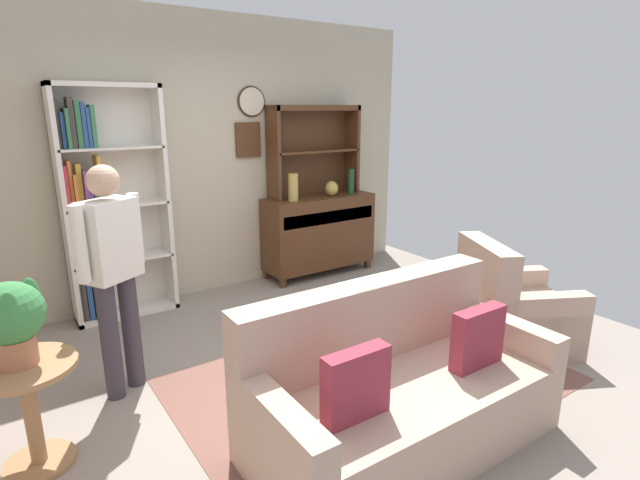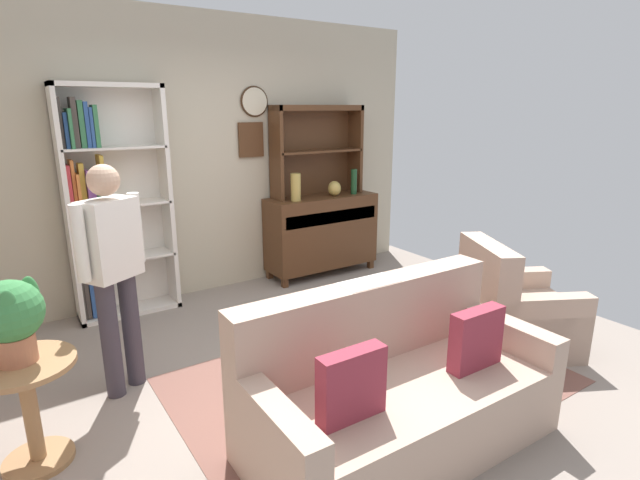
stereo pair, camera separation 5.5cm
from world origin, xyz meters
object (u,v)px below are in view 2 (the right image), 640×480
object	(u,v)px
sideboard_hutch	(316,138)
person_reading	(113,265)
potted_plant_large	(11,316)
coffee_table	(355,329)
book_stack	(338,315)
bottle_wine	(354,182)
vase_tall	(296,187)
bookshelf	(109,204)
armchair_floral	(513,313)
sideboard	(322,231)
vase_round	(334,188)
couch_floral	(395,392)
plant_stand	(29,402)

from	to	relation	value
sideboard_hutch	person_reading	size ratio (longest dim) A/B	0.71
potted_plant_large	coffee_table	bearing A→B (deg)	-6.61
sideboard_hutch	book_stack	size ratio (longest dim) A/B	6.19
bottle_wine	potted_plant_large	bearing A→B (deg)	-154.29
vase_tall	bottle_wine	size ratio (longest dim) A/B	1.02
bookshelf	book_stack	size ratio (longest dim) A/B	11.81
bookshelf	book_stack	xyz separation A→B (m)	(1.11, -1.99, -0.61)
armchair_floral	coffee_table	distance (m)	1.39
sideboard	vase_round	distance (m)	0.52
vase_tall	armchair_floral	size ratio (longest dim) A/B	0.28
sideboard_hutch	armchair_floral	world-z (taller)	sideboard_hutch
potted_plant_large	book_stack	distance (m)	2.01
couch_floral	potted_plant_large	size ratio (longest dim) A/B	4.04
bookshelf	vase_tall	world-z (taller)	bookshelf
sideboard	book_stack	bearing A→B (deg)	-120.83
book_stack	vase_tall	bearing A→B (deg)	67.72
vase_tall	vase_round	world-z (taller)	vase_tall
bookshelf	couch_floral	bearing A→B (deg)	-71.82
bottle_wine	coffee_table	distance (m)	2.51
vase_round	plant_stand	size ratio (longest dim) A/B	0.28
sideboard_hutch	coffee_table	size ratio (longest dim) A/B	1.38
sideboard	couch_floral	distance (m)	3.04
bookshelf	potted_plant_large	bearing A→B (deg)	-114.66
plant_stand	person_reading	xyz separation A→B (m)	(0.58, 0.50, 0.53)
plant_stand	armchair_floral	bearing A→B (deg)	-10.07
potted_plant_large	person_reading	bearing A→B (deg)	39.07
vase_round	potted_plant_large	bearing A→B (deg)	-152.20
person_reading	coffee_table	distance (m)	1.71
sideboard	armchair_floral	distance (m)	2.41
armchair_floral	bottle_wine	bearing A→B (deg)	87.04
plant_stand	potted_plant_large	bearing A→B (deg)	120.67
couch_floral	bottle_wine	bearing A→B (deg)	57.06
book_stack	sideboard_hutch	bearing A→B (deg)	60.55
bookshelf	sideboard_hutch	xyz separation A→B (m)	(2.25, 0.02, 0.50)
sideboard	armchair_floral	world-z (taller)	sideboard
bookshelf	vase_round	xyz separation A→B (m)	(2.38, -0.15, -0.05)
couch_floral	sideboard	bearing A→B (deg)	64.18
vase_tall	bottle_wine	bearing A→B (deg)	-0.66
person_reading	sideboard	bearing A→B (deg)	27.20
sideboard	sideboard_hutch	size ratio (longest dim) A/B	1.18
sideboard_hutch	armchair_floral	size ratio (longest dim) A/B	1.06
vase_round	book_stack	size ratio (longest dim) A/B	0.96
vase_round	bottle_wine	size ratio (longest dim) A/B	0.59
armchair_floral	person_reading	distance (m)	3.05
couch_floral	coffee_table	bearing A→B (deg)	70.17
coffee_table	couch_floral	bearing A→B (deg)	-109.83
vase_round	coffee_table	size ratio (longest dim) A/B	0.21
sideboard	sideboard_hutch	xyz separation A→B (m)	(0.00, 0.11, 1.05)
bookshelf	sideboard	bearing A→B (deg)	-2.17
bookshelf	book_stack	distance (m)	2.36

